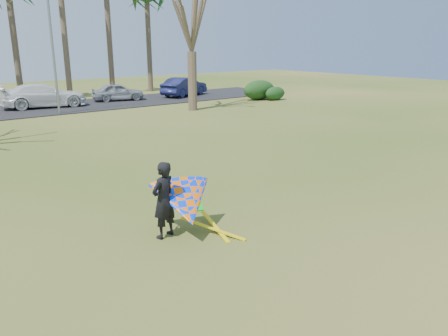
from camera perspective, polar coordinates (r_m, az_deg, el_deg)
ground at (r=11.43m, az=6.34°, el=-7.48°), size 100.00×100.00×0.00m
parking_strip at (r=33.51m, az=-25.59°, el=6.70°), size 46.00×7.00×0.06m
bare_tree_right at (r=30.86m, az=-4.33°, el=19.71°), size 6.27×6.27×9.21m
streetlight at (r=30.89m, az=-21.23°, el=14.81°), size 2.28×0.18×8.00m
hedge_near at (r=36.99m, az=4.63°, el=10.13°), size 3.21×1.45×1.60m
hedge_far at (r=36.76m, az=6.69°, el=9.66°), size 2.01×0.94×1.12m
car_3 at (r=34.48m, az=-22.46°, el=8.75°), size 6.11×3.19×1.69m
car_4 at (r=36.84m, az=-13.68°, el=9.64°), size 4.34×2.55×1.39m
car_5 at (r=39.20m, az=-5.20°, el=10.55°), size 5.20×3.43×1.62m
kite_flyer at (r=10.54m, az=-5.47°, el=-4.47°), size 2.13×2.39×2.04m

